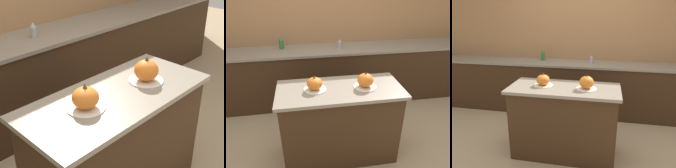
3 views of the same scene
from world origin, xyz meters
The scene contains 8 objects.
ground_plane centered at (0.00, 0.00, 0.00)m, with size 12.00×12.00×0.00m, color tan.
wall_back centered at (0.00, 1.61, 1.25)m, with size 8.00×0.06×2.50m.
kitchen_island centered at (0.00, 0.00, 0.45)m, with size 1.31×0.58×0.90m.
back_counter centered at (0.00, 1.28, 0.46)m, with size 6.00×0.60×0.91m.
pumpkin_cake_left centered at (-0.26, 0.01, 0.96)m, with size 0.23×0.23×0.16m.
pumpkin_cake_right centered at (0.26, -0.02, 0.97)m, with size 0.24×0.24×0.18m.
bottle_tall centered at (-0.67, 1.38, 1.01)m, with size 0.07×0.07×0.19m.
bottle_short centered at (0.22, 1.27, 0.98)m, with size 0.06×0.06×0.14m.
Camera 2 is at (-0.35, -1.95, 1.97)m, focal length 35.00 mm.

